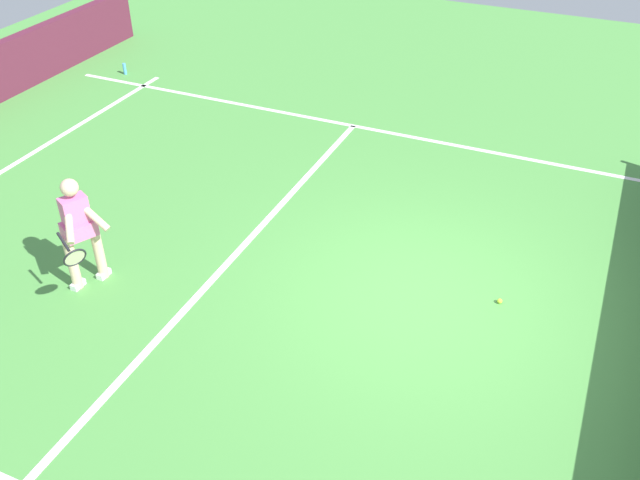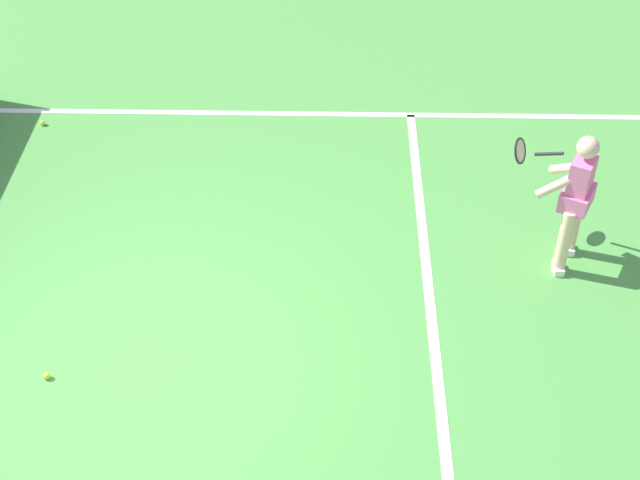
# 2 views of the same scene
# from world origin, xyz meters

# --- Properties ---
(ground_plane) EXTENTS (25.63, 25.63, 0.00)m
(ground_plane) POSITION_xyz_m (0.00, 0.00, 0.00)
(ground_plane) COLOR #4C9342
(service_line_marking) EXTENTS (8.57, 0.10, 0.01)m
(service_line_marking) POSITION_xyz_m (0.00, -2.64, 0.00)
(service_line_marking) COLOR white
(service_line_marking) RESTS_ON ground
(sideline_right_marking) EXTENTS (0.10, 17.71, 0.01)m
(sideline_right_marking) POSITION_xyz_m (4.29, 0.00, 0.00)
(sideline_right_marking) COLOR white
(sideline_right_marking) RESTS_ON ground
(tennis_player) EXTENTS (1.04, 0.82, 1.55)m
(tennis_player) POSITION_xyz_m (1.49, -4.06, 0.85)
(tennis_player) COLOR beige
(tennis_player) RESTS_ON ground
(tennis_ball_near) EXTENTS (0.07, 0.07, 0.07)m
(tennis_ball_near) POSITION_xyz_m (-0.27, 0.95, 0.03)
(tennis_ball_near) COLOR #D1E533
(tennis_ball_near) RESTS_ON ground
(tennis_ball_mid) EXTENTS (0.07, 0.07, 0.07)m
(tennis_ball_mid) POSITION_xyz_m (3.95, 2.06, 0.03)
(tennis_ball_mid) COLOR #D1E533
(tennis_ball_mid) RESTS_ON ground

